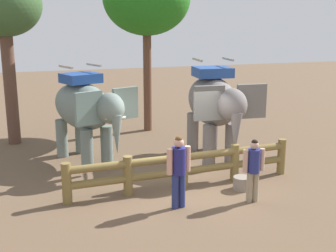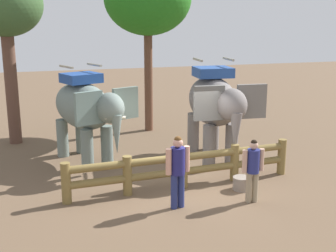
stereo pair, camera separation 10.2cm
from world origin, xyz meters
name	(u,v)px [view 1 (the left image)]	position (x,y,z in m)	size (l,w,h in m)	color
ground_plane	(184,187)	(0.00, 0.00, 0.00)	(60.00, 60.00, 0.00)	brown
log_fence	(184,166)	(0.00, 0.01, 0.60)	(6.47, 0.51, 1.05)	olive
elephant_near_left	(86,109)	(-2.17, 2.99, 1.74)	(2.62, 3.68, 3.09)	slate
elephant_center	(214,104)	(1.76, 2.02, 1.83)	(2.17, 3.82, 3.26)	slate
tourist_woman_in_black	(254,166)	(1.29, -1.44, 0.93)	(0.57, 0.33, 1.61)	gray
tourist_man_in_blue	(179,167)	(-0.58, -1.21, 1.04)	(0.63, 0.41, 1.79)	navy
tree_far_left	(4,9)	(-4.41, 6.10, 4.81)	(2.61, 2.61, 6.07)	brown
feed_bucket	(242,183)	(1.43, -0.63, 0.18)	(0.46, 0.46, 0.35)	gray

